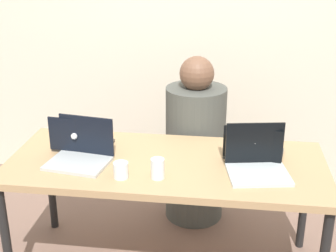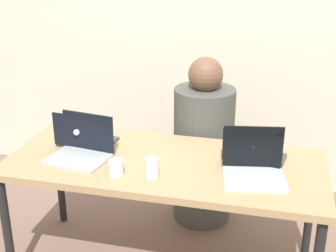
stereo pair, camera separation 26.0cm
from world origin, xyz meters
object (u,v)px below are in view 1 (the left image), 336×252
at_px(laptop_front_left, 81,153).
at_px(person_at_center, 195,149).
at_px(water_glass_left, 121,171).
at_px(laptop_back_right, 253,150).
at_px(laptop_front_right, 257,163).
at_px(water_glass_center, 158,170).
at_px(laptop_back_left, 81,142).

bearing_deg(laptop_front_left, person_at_center, 58.84).
bearing_deg(person_at_center, laptop_front_left, 48.04).
bearing_deg(water_glass_left, laptop_back_right, 26.44).
distance_m(person_at_center, laptop_front_right, 0.83).
xyz_separation_m(laptop_back_right, laptop_front_left, (-0.94, -0.18, 0.01)).
height_order(person_at_center, laptop_front_right, person_at_center).
distance_m(water_glass_left, water_glass_center, 0.19).
height_order(laptop_front_right, water_glass_center, laptop_front_right).
height_order(laptop_front_right, water_glass_left, laptop_front_right).
bearing_deg(laptop_front_right, laptop_back_left, 160.75).
distance_m(laptop_back_left, water_glass_center, 0.58).
relative_size(laptop_front_right, laptop_back_left, 1.05).
distance_m(laptop_front_right, laptop_back_right, 0.18).
bearing_deg(laptop_back_left, laptop_front_right, 175.88).
xyz_separation_m(laptop_front_left, water_glass_left, (0.26, -0.16, -0.01)).
bearing_deg(laptop_front_right, laptop_back_right, 83.76).
distance_m(person_at_center, laptop_front_left, 0.94).
height_order(laptop_back_right, water_glass_left, laptop_back_right).
xyz_separation_m(person_at_center, laptop_back_right, (0.37, -0.51, 0.24)).
relative_size(laptop_back_right, laptop_back_left, 1.05).
bearing_deg(water_glass_left, laptop_front_right, 12.71).
bearing_deg(person_at_center, laptop_back_left, 38.01).
bearing_deg(water_glass_left, laptop_back_left, 134.53).
xyz_separation_m(person_at_center, water_glass_center, (-0.13, -0.83, 0.25)).
relative_size(laptop_back_left, water_glass_left, 3.93).
bearing_deg(water_glass_left, person_at_center, 69.49).
height_order(person_at_center, water_glass_center, person_at_center).
relative_size(person_at_center, laptop_back_right, 3.33).
distance_m(laptop_front_left, water_glass_center, 0.47).
xyz_separation_m(laptop_back_right, water_glass_center, (-0.50, -0.32, 0.00)).
relative_size(laptop_front_left, water_glass_left, 4.18).
bearing_deg(laptop_back_right, water_glass_center, 42.00).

